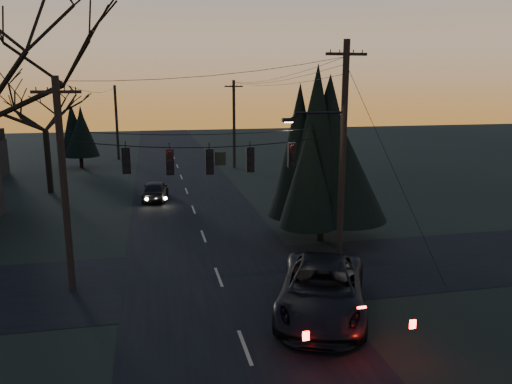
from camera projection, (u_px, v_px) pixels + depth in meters
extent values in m
cube|color=black|center=(196.00, 218.00, 31.11)|extent=(8.00, 120.00, 0.02)
cube|color=black|center=(219.00, 277.00, 21.56)|extent=(60.00, 7.00, 0.02)
cylinder|color=black|center=(210.00, 137.00, 20.21)|extent=(11.50, 0.04, 0.04)
cylinder|color=black|center=(321.00, 226.00, 26.47)|extent=(0.36, 0.36, 1.60)
cone|color=black|center=(323.00, 150.00, 25.60)|extent=(4.80, 4.80, 7.30)
cylinder|color=black|center=(48.00, 162.00, 37.69)|extent=(0.44, 0.44, 4.75)
cylinder|color=black|center=(81.00, 160.00, 49.27)|extent=(0.36, 0.36, 1.60)
cone|color=black|center=(79.00, 134.00, 48.73)|extent=(3.15, 3.15, 4.26)
imported|color=black|center=(322.00, 290.00, 18.02)|extent=(5.25, 7.23, 1.83)
imported|color=black|center=(155.00, 190.00, 35.68)|extent=(2.13, 4.32, 1.42)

